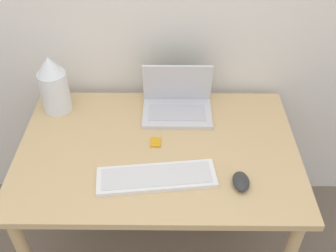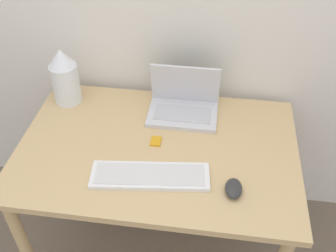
# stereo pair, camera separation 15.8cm
# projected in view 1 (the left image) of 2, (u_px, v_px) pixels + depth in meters

# --- Properties ---
(desk) EXTENTS (1.16, 0.77, 0.73)m
(desk) POSITION_uv_depth(u_px,v_px,m) (158.00, 162.00, 1.70)
(desk) COLOR tan
(desk) RESTS_ON ground_plane
(laptop) EXTENTS (0.31, 0.21, 0.23)m
(laptop) POSITION_uv_depth(u_px,v_px,m) (177.00, 103.00, 1.79)
(laptop) COLOR silver
(laptop) RESTS_ON desk
(keyboard) EXTENTS (0.47, 0.19, 0.02)m
(keyboard) POSITION_uv_depth(u_px,v_px,m) (157.00, 177.00, 1.50)
(keyboard) COLOR white
(keyboard) RESTS_ON desk
(mouse) EXTENTS (0.06, 0.10, 0.04)m
(mouse) POSITION_uv_depth(u_px,v_px,m) (241.00, 181.00, 1.47)
(mouse) COLOR #2D2D2D
(mouse) RESTS_ON desk
(vase) EXTENTS (0.13, 0.13, 0.28)m
(vase) POSITION_uv_depth(u_px,v_px,m) (54.00, 85.00, 1.75)
(vase) COLOR white
(vase) RESTS_ON desk
(mp3_player) EXTENTS (0.04, 0.06, 0.01)m
(mp3_player) POSITION_uv_depth(u_px,v_px,m) (156.00, 142.00, 1.65)
(mp3_player) COLOR orange
(mp3_player) RESTS_ON desk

